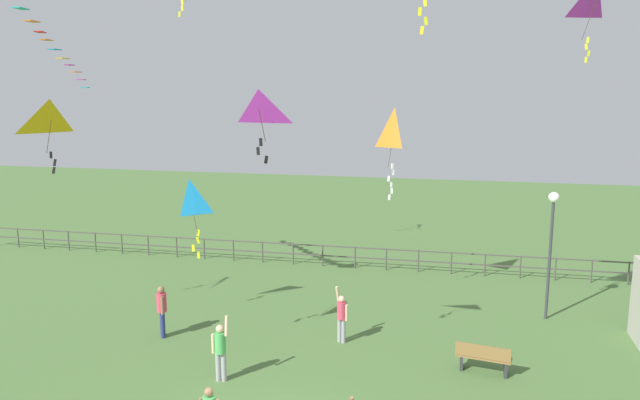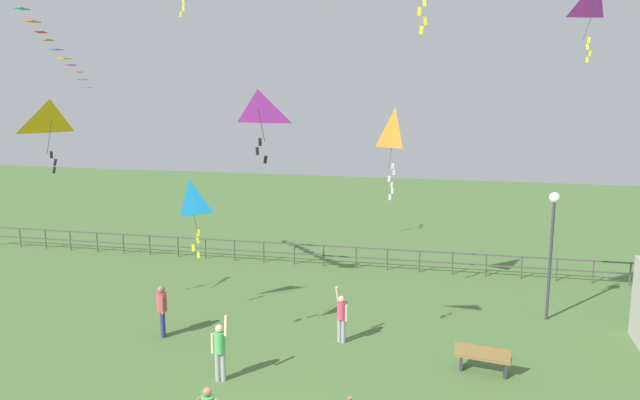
% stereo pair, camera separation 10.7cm
% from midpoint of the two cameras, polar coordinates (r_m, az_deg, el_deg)
% --- Properties ---
extents(lamppost, '(0.36, 0.36, 4.37)m').
position_cam_midpoint_polar(lamppost, '(22.35, 19.95, -2.32)').
color(lamppost, '#38383D').
rests_on(lamppost, ground_plane).
extents(park_bench, '(1.55, 0.68, 0.85)m').
position_cam_midpoint_polar(park_bench, '(18.56, 14.27, -13.52)').
color(park_bench, olive).
rests_on(park_bench, ground_plane).
extents(person_1, '(0.44, 0.36, 1.76)m').
position_cam_midpoint_polar(person_1, '(19.81, 1.79, -10.27)').
color(person_1, '#99999E').
rests_on(person_1, ground_plane).
extents(person_2, '(0.49, 0.29, 1.87)m').
position_cam_midpoint_polar(person_2, '(17.61, -9.11, -12.99)').
color(person_2, '#99999E').
rests_on(person_2, ground_plane).
extents(person_3, '(0.31, 0.45, 1.66)m').
position_cam_midpoint_polar(person_3, '(20.78, -14.15, -9.38)').
color(person_3, navy).
rests_on(person_3, ground_plane).
extents(kite_0, '(1.18, 1.27, 2.71)m').
position_cam_midpoint_polar(kite_0, '(23.97, 23.43, 16.07)').
color(kite_0, '#B22DB2').
extents(kite_1, '(0.95, 0.95, 2.21)m').
position_cam_midpoint_polar(kite_1, '(18.73, -11.73, -0.10)').
color(kite_1, '#198CD1').
extents(kite_2, '(1.20, 1.30, 2.04)m').
position_cam_midpoint_polar(kite_2, '(19.21, -23.13, 6.51)').
color(kite_2, yellow).
extents(kite_3, '(0.86, 0.70, 3.19)m').
position_cam_midpoint_polar(kite_3, '(22.28, 6.53, 6.10)').
color(kite_3, orange).
extents(kite_7, '(1.08, 0.65, 1.80)m').
position_cam_midpoint_polar(kite_7, '(15.55, -5.71, 8.02)').
color(kite_7, '#B22DB2').
extents(waterfront_railing, '(36.04, 0.06, 0.95)m').
position_cam_midpoint_polar(waterfront_railing, '(27.43, 2.75, -4.86)').
color(waterfront_railing, '#4C4742').
rests_on(waterfront_railing, ground_plane).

